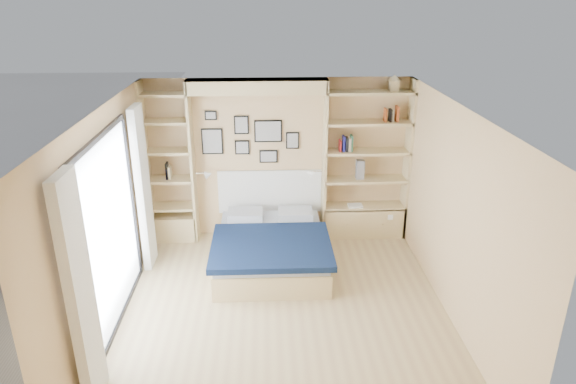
{
  "coord_description": "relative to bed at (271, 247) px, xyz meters",
  "views": [
    {
      "loc": [
        -0.19,
        -5.33,
        3.7
      ],
      "look_at": [
        0.09,
        0.9,
        1.23
      ],
      "focal_mm": 32.0,
      "sensor_mm": 36.0,
      "label": 1
    }
  ],
  "objects": [
    {
      "name": "reading_lamps",
      "position": [
        -0.16,
        0.8,
        0.83
      ],
      "size": [
        1.92,
        0.12,
        0.15
      ],
      "color": "silver",
      "rests_on": "ground"
    },
    {
      "name": "ground",
      "position": [
        0.14,
        -1.2,
        -0.27
      ],
      "size": [
        4.5,
        4.5,
        0.0
      ],
      "primitive_type": "plane",
      "color": "tan",
      "rests_on": "ground"
    },
    {
      "name": "photo_gallery",
      "position": [
        -0.31,
        1.02,
        1.34
      ],
      "size": [
        1.48,
        0.02,
        0.82
      ],
      "color": "black",
      "rests_on": "ground"
    },
    {
      "name": "shelf_decor",
      "position": [
        1.17,
        0.87,
        1.4
      ],
      "size": [
        3.48,
        0.23,
        2.03
      ],
      "color": "#A51E1E",
      "rests_on": "ground"
    },
    {
      "name": "deck_chair",
      "position": [
        -3.21,
        -0.29,
        0.14
      ],
      "size": [
        0.61,
        0.91,
        0.86
      ],
      "rotation": [
        0.0,
        0.0,
        0.13
      ],
      "color": "tan",
      "rests_on": "ground"
    },
    {
      "name": "room_shell",
      "position": [
        -0.25,
        0.32,
        0.81
      ],
      "size": [
        4.5,
        4.5,
        4.5
      ],
      "color": "tan",
      "rests_on": "ground"
    },
    {
      "name": "bed",
      "position": [
        0.0,
        0.0,
        0.0
      ],
      "size": [
        1.63,
        2.04,
        1.07
      ],
      "color": "tan",
      "rests_on": "ground"
    }
  ]
}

